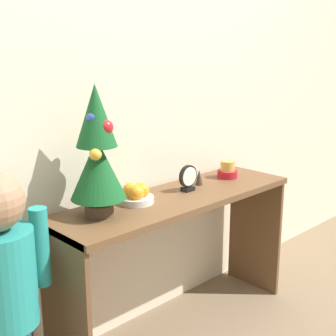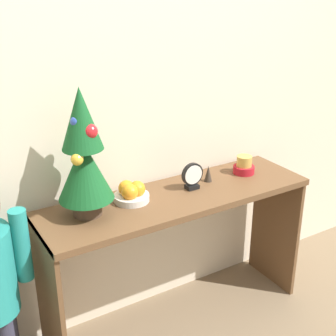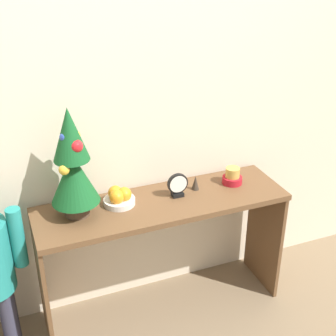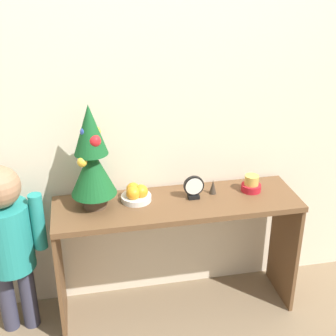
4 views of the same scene
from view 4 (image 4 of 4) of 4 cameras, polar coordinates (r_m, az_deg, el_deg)
name	(u,v)px [view 4 (image 4 of 4)]	position (r m, az deg, el deg)	size (l,w,h in m)	color
ground_plane	(184,329)	(2.69, 1.93, -19.01)	(12.00, 12.00, 0.00)	#7A664C
back_wall	(169,84)	(2.42, 0.08, 10.25)	(7.00, 0.05, 2.50)	beige
console_table	(177,226)	(2.50, 1.13, -7.05)	(1.28, 0.37, 0.69)	brown
mini_tree	(92,158)	(2.29, -9.27, 1.20)	(0.23, 0.23, 0.54)	#4C3828
fruit_bowl	(136,194)	(2.42, -3.93, -3.16)	(0.16, 0.16, 0.09)	silver
singing_bowl	(251,184)	(2.55, 10.12, -1.99)	(0.11, 0.11, 0.09)	#AD1923
desk_clock	(194,188)	(2.43, 3.15, -2.40)	(0.11, 0.04, 0.13)	black
figurine	(213,187)	(2.49, 5.50, -2.29)	(0.04, 0.04, 0.08)	#382D23
child_figure	(7,235)	(2.48, -19.03, -7.72)	(0.38, 0.24, 0.96)	#38384C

